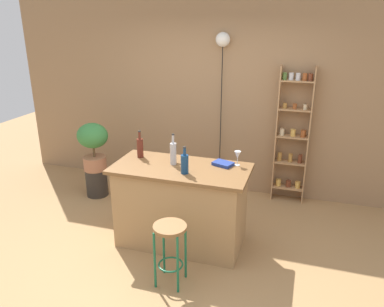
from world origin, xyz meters
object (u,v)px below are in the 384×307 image
object	(u,v)px
wine_glass_left	(173,151)
wine_glass_center	(238,155)
bottle_olive_oil	(185,163)
cookbook	(223,164)
bottle_sauce_amber	(173,153)
spice_shelf	(292,136)
plant_stool	(97,182)
bottle_vinegar	(140,147)
pendant_globe_light	(223,43)
bar_stool	(170,241)
potted_plant	(93,143)

from	to	relation	value
wine_glass_left	wine_glass_center	world-z (taller)	same
bottle_olive_oil	wine_glass_left	distance (m)	0.39
cookbook	bottle_sauce_amber	bearing A→B (deg)	-146.34
wine_glass_center	spice_shelf	bearing A→B (deg)	67.83
plant_stool	bottle_vinegar	bearing A→B (deg)	-31.60
wine_glass_center	plant_stool	bearing A→B (deg)	165.70
bottle_olive_oil	bottle_sauce_amber	size ratio (longest dim) A/B	0.83
pendant_globe_light	wine_glass_center	bearing A→B (deg)	-68.87
bottle_olive_oil	wine_glass_left	bearing A→B (deg)	128.24
bottle_sauce_amber	wine_glass_center	size ratio (longest dim) A/B	2.15
bar_stool	cookbook	xyz separation A→B (m)	(0.29, 0.91, 0.48)
bar_stool	plant_stool	distance (m)	2.30
pendant_globe_light	plant_stool	bearing A→B (deg)	-155.67
pendant_globe_light	bottle_sauce_amber	bearing A→B (deg)	-96.80
plant_stool	wine_glass_left	size ratio (longest dim) A/B	2.47
potted_plant	pendant_globe_light	size ratio (longest dim) A/B	0.30
cookbook	wine_glass_left	bearing A→B (deg)	-157.68
plant_stool	bottle_olive_oil	xyz separation A→B (m)	(1.68, -0.94, 0.85)
plant_stool	cookbook	size ratio (longest dim) A/B	1.93
wine_glass_left	cookbook	size ratio (longest dim) A/B	0.78
plant_stool	potted_plant	bearing A→B (deg)	-45.00
bottle_vinegar	pendant_globe_light	size ratio (longest dim) A/B	0.14
bottle_sauce_amber	wine_glass_center	world-z (taller)	bottle_sauce_amber
bottle_olive_oil	bottle_vinegar	xyz separation A→B (m)	(-0.65, 0.30, 0.01)
bottle_olive_oil	bottle_sauce_amber	xyz separation A→B (m)	(-0.20, 0.20, 0.02)
wine_glass_center	cookbook	xyz separation A→B (m)	(-0.15, -0.04, -0.10)
bottle_vinegar	wine_glass_left	distance (m)	0.40
bottle_olive_oil	wine_glass_center	bearing A→B (deg)	38.99
bar_stool	plant_stool	world-z (taller)	bar_stool
plant_stool	bottle_vinegar	world-z (taller)	bottle_vinegar
potted_plant	bottle_olive_oil	world-z (taller)	bottle_olive_oil
bar_stool	wine_glass_center	bearing A→B (deg)	65.22
wine_glass_center	pendant_globe_light	world-z (taller)	pendant_globe_light
plant_stool	bottle_sauce_amber	size ratio (longest dim) A/B	1.15
plant_stool	bottle_olive_oil	world-z (taller)	bottle_olive_oil
wine_glass_left	wine_glass_center	bearing A→B (deg)	6.28
spice_shelf	bar_stool	bearing A→B (deg)	-113.31
spice_shelf	bottle_vinegar	world-z (taller)	spice_shelf
bar_stool	bottle_vinegar	bearing A→B (deg)	128.47
spice_shelf	wine_glass_left	bearing A→B (deg)	-132.75
spice_shelf	wine_glass_left	distance (m)	1.82
wine_glass_left	bottle_vinegar	bearing A→B (deg)	-179.14
potted_plant	pendant_globe_light	bearing A→B (deg)	24.33
bar_stool	wine_glass_center	world-z (taller)	wine_glass_center
spice_shelf	wine_glass_left	size ratio (longest dim) A/B	11.51
wine_glass_center	cookbook	world-z (taller)	wine_glass_center
bottle_olive_oil	pendant_globe_light	bearing A→B (deg)	90.79
plant_stool	potted_plant	size ratio (longest dim) A/B	0.59
wine_glass_left	pendant_globe_light	world-z (taller)	pendant_globe_light
potted_plant	wine_glass_left	distance (m)	1.59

